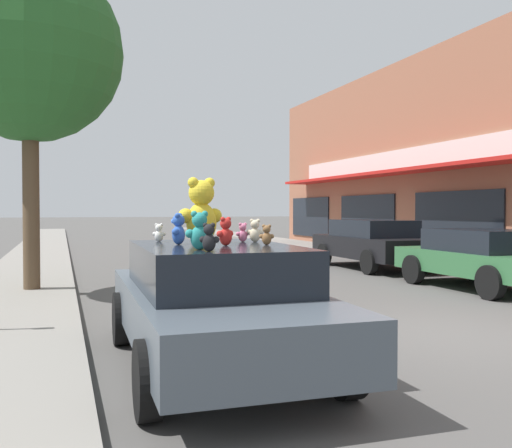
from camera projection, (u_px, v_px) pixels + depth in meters
ground_plane at (442, 335)px, 8.14m from camera, size 260.00×260.00×0.00m
plush_art_car at (215, 301)px, 6.44m from camera, size 2.13×4.63×1.39m
teddy_bear_giant at (201, 212)px, 6.75m from camera, size 0.59×0.40×0.78m
teddy_bear_pink at (243, 233)px, 7.01m from camera, size 0.18×0.12×0.24m
teddy_bear_white at (159, 233)px, 7.07m from camera, size 0.17×0.13×0.23m
teddy_bear_blue at (178, 229)px, 6.47m from camera, size 0.21×0.27×0.36m
teddy_bear_red at (226, 232)px, 6.28m from camera, size 0.24×0.19×0.32m
teddy_bear_orange at (198, 233)px, 7.12m from camera, size 0.16×0.15×0.23m
teddy_bear_brown at (267, 235)px, 6.41m from camera, size 0.18×0.13×0.23m
teddy_bear_black at (209, 238)px, 5.39m from camera, size 0.20×0.17×0.27m
teddy_bear_cream at (255, 231)px, 7.00m from camera, size 0.22×0.16×0.28m
teddy_bear_teal at (199, 231)px, 5.63m from camera, size 0.28×0.17×0.39m
parked_car_far_center at (482, 257)px, 12.73m from camera, size 2.00×4.19×1.34m
parked_car_far_right at (373, 242)px, 17.21m from camera, size 2.07×4.53×1.47m
street_tree at (30, 51)px, 11.80m from camera, size 3.83×3.83×6.89m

